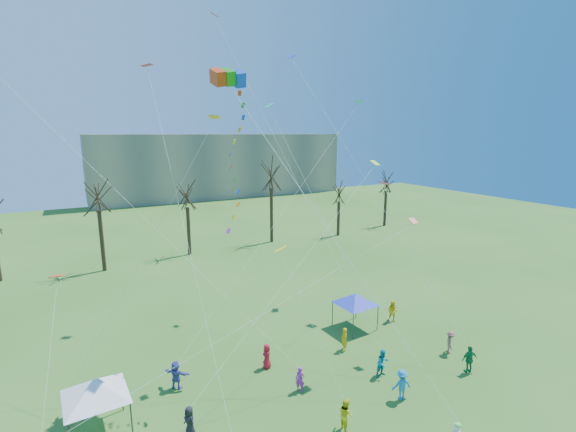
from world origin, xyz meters
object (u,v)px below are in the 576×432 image
canopy_tent_white (95,388)px  canopy_tent_blue (355,299)px  big_box_kite (241,164)px  distant_building (220,165)px

canopy_tent_white → canopy_tent_blue: canopy_tent_white is taller
big_box_kite → canopy_tent_blue: 15.05m
distant_building → big_box_kite: bearing=-107.9°
canopy_tent_white → canopy_tent_blue: bearing=9.4°
big_box_kite → canopy_tent_blue: big_box_kite is taller
distant_building → canopy_tent_white: bearing=-113.4°
big_box_kite → canopy_tent_blue: bearing=9.4°
distant_building → canopy_tent_blue: bearing=-100.7°
distant_building → canopy_tent_blue: 73.13m
big_box_kite → canopy_tent_white: 13.99m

